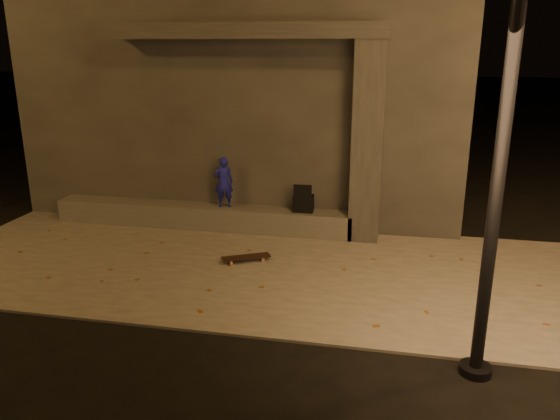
% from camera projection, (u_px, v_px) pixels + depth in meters
% --- Properties ---
extents(ground, '(120.00, 120.00, 0.00)m').
position_uv_depth(ground, '(216.00, 327.00, 7.16)').
color(ground, black).
rests_on(ground, ground).
extents(sidewalk, '(11.00, 4.40, 0.04)m').
position_uv_depth(sidewalk, '(253.00, 267.00, 9.03)').
color(sidewalk, '#615D56').
rests_on(sidewalk, ground).
extents(building, '(9.00, 5.10, 5.22)m').
position_uv_depth(building, '(258.00, 86.00, 12.67)').
color(building, '#353330').
rests_on(building, ground).
extents(ledge, '(6.00, 0.55, 0.45)m').
position_uv_depth(ledge, '(202.00, 216.00, 10.88)').
color(ledge, '#585750').
rests_on(ledge, sidewalk).
extents(column, '(0.55, 0.55, 3.60)m').
position_uv_depth(column, '(367.00, 144.00, 9.81)').
color(column, '#353330').
rests_on(column, sidewalk).
extents(canopy, '(5.00, 0.70, 0.28)m').
position_uv_depth(canopy, '(248.00, 31.00, 9.71)').
color(canopy, '#353330').
rests_on(canopy, column).
extents(skateboarder, '(0.42, 0.33, 1.00)m').
position_uv_depth(skateboarder, '(224.00, 182.00, 10.58)').
color(skateboarder, '#181B9D').
rests_on(skateboarder, ledge).
extents(backpack, '(0.40, 0.26, 0.55)m').
position_uv_depth(backpack, '(303.00, 202.00, 10.37)').
color(backpack, black).
rests_on(backpack, ledge).
extents(skateboard, '(0.82, 0.56, 0.09)m').
position_uv_depth(skateboard, '(246.00, 257.00, 9.19)').
color(skateboard, black).
rests_on(skateboard, sidewalk).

